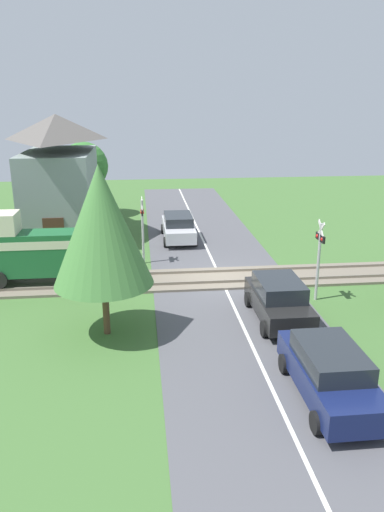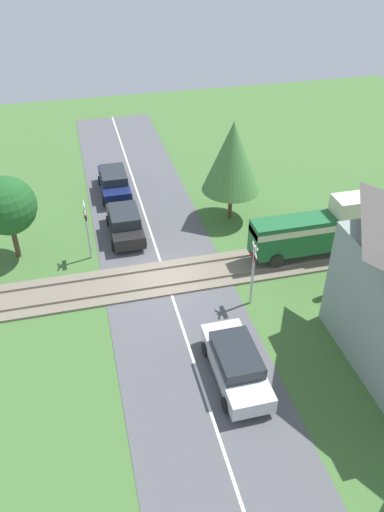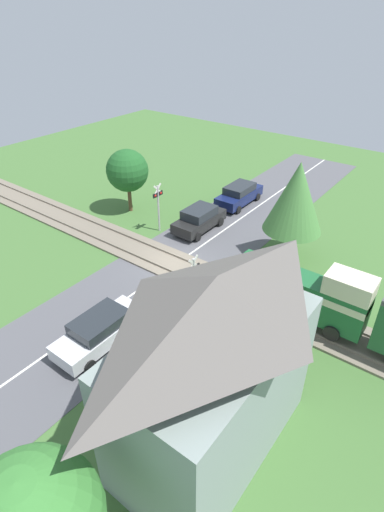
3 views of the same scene
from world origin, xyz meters
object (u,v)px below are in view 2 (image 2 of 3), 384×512
Objects in this scene: car_far_side at (236,363)px; pedestrian_by_station at (330,285)px; crossing_signal_west_approach at (87,224)px; car_near_crossing at (125,223)px; crossing_signal_east_approach at (253,267)px; car_behind_queue at (114,182)px.

pedestrian_by_station is (-3.72, 6.00, -0.09)m from car_far_side.
crossing_signal_west_approach reaches higher than pedestrian_by_station.
crossing_signal_east_approach is at bearing 34.20° from car_near_crossing.
crossing_signal_east_approach is at bearing -96.77° from pedestrian_by_station.
car_behind_queue is 15.80m from pedestrian_by_station.
car_near_crossing is 5.25m from car_behind_queue.
pedestrian_by_station is at bearing 83.23° from crossing_signal_east_approach.
car_far_side is at bearing -26.95° from crossing_signal_east_approach.
crossing_signal_east_approach is 2.18× the size of pedestrian_by_station.
car_far_side is at bearing 14.01° from car_near_crossing.
car_behind_queue is at bearing 163.12° from crossing_signal_west_approach.
car_behind_queue is 2.88× the size of pedestrian_by_station.
crossing_signal_west_approach is at bearing -128.23° from crossing_signal_east_approach.
car_far_side is 17.04m from car_behind_queue.
car_far_side is 4.88m from crossing_signal_east_approach.
car_behind_queue is at bearing -158.36° from crossing_signal_east_approach.
car_near_crossing is 1.22× the size of crossing_signal_west_approach.
crossing_signal_west_approach and crossing_signal_east_approach have the same top height.
crossing_signal_west_approach is at bearing -152.94° from car_far_side.
crossing_signal_west_approach is 1.00× the size of crossing_signal_east_approach.
car_far_side is 1.33× the size of crossing_signal_west_approach.
crossing_signal_west_approach is 2.18× the size of pedestrian_by_station.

